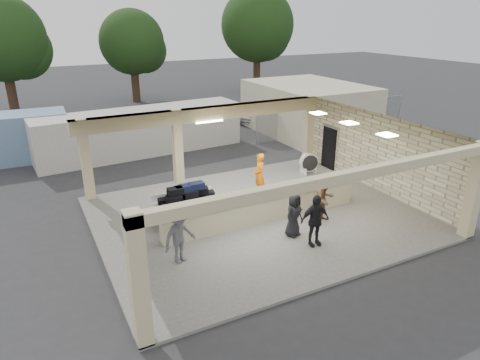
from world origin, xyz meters
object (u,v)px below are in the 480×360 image
baggage_counter (264,209)px  car_dark (237,111)px  baggage_handler (259,175)px  passenger_d (294,215)px  passenger_a (324,199)px  luggage_cart (187,200)px  passenger_c (180,236)px  drum_fan (309,162)px  car_white_a (268,113)px  container_white (142,131)px  car_white_b (312,104)px  passenger_b (315,220)px

baggage_counter → car_dark: car_dark is taller
baggage_handler → baggage_counter: bearing=-14.2°
car_dark → passenger_d: bearing=177.5°
baggage_counter → passenger_a: size_ratio=4.58×
luggage_cart → passenger_c: passenger_c is taller
drum_fan → car_white_a: (4.01, 10.64, 0.05)m
drum_fan → passenger_a: (-2.64, -4.60, 0.36)m
baggage_counter → container_white: 11.01m
passenger_a → car_dark: bearing=70.6°
car_white_b → container_white: bearing=133.7°
luggage_cart → passenger_d: passenger_d is taller
car_white_a → car_dark: size_ratio=1.24×
passenger_b → car_dark: size_ratio=0.47×
baggage_counter → car_white_b: size_ratio=1.61×
passenger_b → luggage_cart: bearing=135.5°
passenger_a → car_white_a: size_ratio=0.37×
passenger_b → passenger_d: bearing=111.7°
baggage_counter → passenger_c: 4.05m
passenger_a → passenger_b: (-1.39, -1.30, 0.01)m
baggage_handler → car_white_a: size_ratio=0.39×
passenger_c → car_white_a: (12.43, 15.49, -0.33)m
baggage_handler → passenger_b: 4.64m
drum_fan → luggage_cart: bearing=-150.9°
luggage_cart → passenger_d: 4.09m
baggage_counter → drum_fan: bearing=37.4°
passenger_d → car_dark: (6.49, 17.23, -0.25)m
passenger_b → car_white_a: passenger_b is taller
car_white_b → car_white_a: bearing=126.4°
passenger_c → passenger_d: size_ratio=1.15×
passenger_d → car_white_a: size_ratio=0.33×
passenger_c → passenger_d: (4.14, -0.18, -0.12)m
passenger_d → baggage_counter: bearing=83.3°
passenger_a → container_white: container_white is taller
passenger_b → car_white_b: 21.17m
drum_fan → passenger_c: (-8.42, -4.85, 0.38)m
passenger_d → car_white_a: (8.29, 15.67, -0.21)m
car_white_b → passenger_d: bearing=170.9°
passenger_d → car_white_b: (12.69, 16.25, -0.09)m
luggage_cart → container_white: container_white is taller
car_white_a → car_white_b: bearing=-104.0°
passenger_d → car_dark: bearing=49.9°
baggage_counter → car_white_b: bearing=48.6°
luggage_cart → car_white_b: size_ratio=0.49×
passenger_d → luggage_cart: bearing=115.5°
car_white_a → passenger_d: bearing=130.5°
passenger_b → container_white: container_white is taller
car_white_a → car_dark: bearing=27.4°
passenger_a → car_white_b: (11.04, 15.83, -0.19)m
car_white_b → luggage_cart: bearing=159.5°
car_white_a → car_white_b: (4.40, 0.59, 0.12)m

